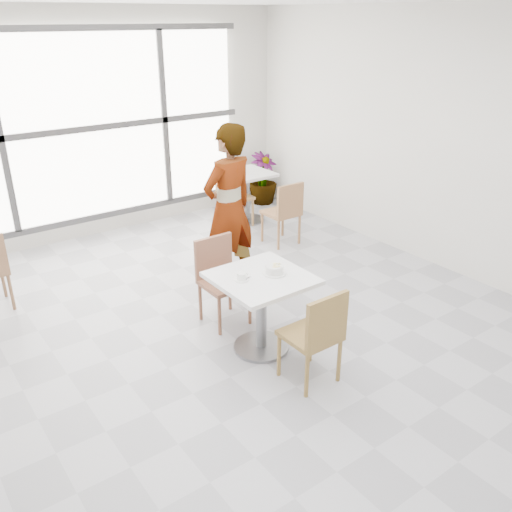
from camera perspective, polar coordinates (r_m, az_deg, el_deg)
floor at (r=5.24m, az=-1.96°, el=-8.93°), size 7.00×7.00×0.00m
wall_back at (r=7.68m, az=-17.45°, el=12.86°), size 6.00×0.00×6.00m
wall_right at (r=6.70m, az=19.94°, el=11.01°), size 0.00×7.00×7.00m
window at (r=7.62m, az=-17.28°, el=12.80°), size 4.60×0.07×2.52m
main_table at (r=4.87m, az=0.57°, el=-4.57°), size 0.80×0.80×0.75m
chair_near at (r=4.45m, az=6.47°, el=-8.01°), size 0.42×0.42×0.87m
chair_far at (r=5.38m, az=-3.87°, el=-1.95°), size 0.42×0.42×0.87m
oatmeal_bowl at (r=4.79m, az=1.97°, el=-1.41°), size 0.21×0.21×0.09m
coffee_cup at (r=4.69m, az=-1.50°, el=-2.22°), size 0.16×0.13×0.07m
person at (r=5.92m, az=-2.89°, el=5.05°), size 0.74×0.55×1.86m
bg_table_right at (r=8.07m, az=-1.03°, el=7.03°), size 0.70×0.70×0.75m
bg_chair_right_near at (r=7.19m, az=3.08°, el=4.94°), size 0.42×0.42×0.87m
bg_chair_right_far at (r=7.95m, az=-2.52°, el=6.85°), size 0.42×0.42×0.87m
plant_right at (r=8.91m, az=0.72°, el=8.21°), size 0.53×0.53×0.83m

